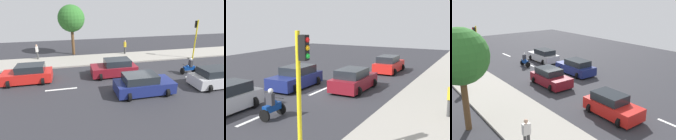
# 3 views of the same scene
# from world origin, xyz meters

# --- Properties ---
(ground_plane) EXTENTS (40.00, 60.00, 0.10)m
(ground_plane) POSITION_xyz_m (0.00, 0.00, -0.05)
(ground_plane) COLOR #2D2D33
(sidewalk) EXTENTS (4.00, 60.00, 0.15)m
(sidewalk) POSITION_xyz_m (7.00, 0.00, 0.07)
(sidewalk) COLOR #9E998E
(sidewalk) RESTS_ON ground
(lane_stripe_north) EXTENTS (0.20, 2.40, 0.01)m
(lane_stripe_north) POSITION_xyz_m (0.00, -6.00, 0.01)
(lane_stripe_north) COLOR white
(lane_stripe_north) RESTS_ON ground
(lane_stripe_mid) EXTENTS (0.20, 2.40, 0.01)m
(lane_stripe_mid) POSITION_xyz_m (0.00, 0.00, 0.01)
(lane_stripe_mid) COLOR white
(lane_stripe_mid) RESTS_ON ground
(lane_stripe_south) EXTENTS (0.20, 2.40, 0.01)m
(lane_stripe_south) POSITION_xyz_m (0.00, 6.00, 0.01)
(lane_stripe_south) COLOR white
(lane_stripe_south) RESTS_ON ground
(lane_stripe_far_south) EXTENTS (0.20, 2.40, 0.01)m
(lane_stripe_far_south) POSITION_xyz_m (0.00, 12.00, 0.01)
(lane_stripe_far_south) COLOR white
(lane_stripe_far_south) RESTS_ON ground
(car_maroon) EXTENTS (2.32, 4.05, 1.52)m
(car_maroon) POSITION_xyz_m (1.91, 1.31, 0.71)
(car_maroon) COLOR maroon
(car_maroon) RESTS_ON ground
(car_dark_blue) EXTENTS (2.33, 4.25, 1.52)m
(car_dark_blue) POSITION_xyz_m (-2.00, 0.14, 0.71)
(car_dark_blue) COLOR navy
(car_dark_blue) RESTS_ON ground
(car_red) EXTENTS (2.21, 3.89, 1.52)m
(car_red) POSITION_xyz_m (2.02, 8.63, 0.71)
(car_red) COLOR red
(car_red) RESTS_ON ground
(motorcycle) EXTENTS (0.60, 1.30, 1.53)m
(motorcycle) POSITION_xyz_m (0.71, -5.53, 0.64)
(motorcycle) COLOR black
(motorcycle) RESTS_ON ground
(traffic_light_corner) EXTENTS (0.49, 0.24, 4.50)m
(traffic_light_corner) POSITION_xyz_m (4.85, -8.88, 2.93)
(traffic_light_corner) COLOR yellow
(traffic_light_corner) RESTS_ON ground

